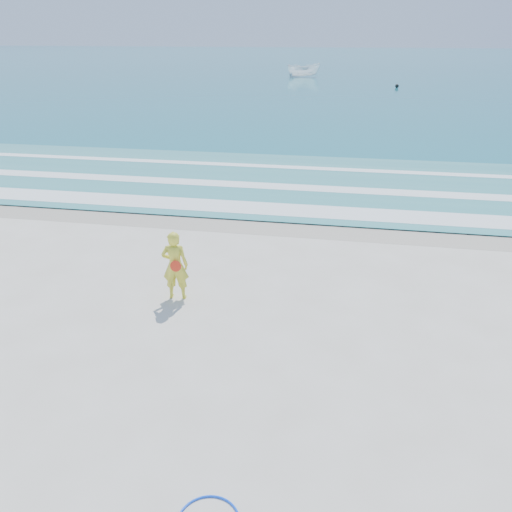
# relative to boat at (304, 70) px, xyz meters

# --- Properties ---
(ground) EXTENTS (400.00, 400.00, 0.00)m
(ground) POSITION_rel_boat_xyz_m (4.09, -67.28, -0.95)
(ground) COLOR silver
(ground) RESTS_ON ground
(wet_sand) EXTENTS (400.00, 2.40, 0.00)m
(wet_sand) POSITION_rel_boat_xyz_m (4.09, -58.28, -0.95)
(wet_sand) COLOR #B2A893
(wet_sand) RESTS_ON ground
(ocean) EXTENTS (400.00, 190.00, 0.04)m
(ocean) POSITION_rel_boat_xyz_m (4.09, 37.72, -0.93)
(ocean) COLOR #19727F
(ocean) RESTS_ON ground
(shallow) EXTENTS (400.00, 10.00, 0.01)m
(shallow) POSITION_rel_boat_xyz_m (4.09, -53.28, -0.90)
(shallow) COLOR #59B7AD
(shallow) RESTS_ON ocean
(foam_near) EXTENTS (400.00, 1.40, 0.01)m
(foam_near) POSITION_rel_boat_xyz_m (4.09, -56.98, -0.90)
(foam_near) COLOR white
(foam_near) RESTS_ON shallow
(foam_mid) EXTENTS (400.00, 0.90, 0.01)m
(foam_mid) POSITION_rel_boat_xyz_m (4.09, -54.08, -0.90)
(foam_mid) COLOR white
(foam_mid) RESTS_ON shallow
(foam_far) EXTENTS (400.00, 0.60, 0.01)m
(foam_far) POSITION_rel_boat_xyz_m (4.09, -50.78, -0.90)
(foam_far) COLOR white
(foam_far) RESTS_ON shallow
(boat) EXTENTS (5.02, 3.20, 1.82)m
(boat) POSITION_rel_boat_xyz_m (0.00, 0.00, 0.00)
(boat) COLOR white
(boat) RESTS_ON ocean
(buoy) EXTENTS (0.42, 0.42, 0.42)m
(buoy) POSITION_rel_boat_xyz_m (11.79, -12.64, -0.70)
(buoy) COLOR black
(buoy) RESTS_ON ocean
(woman) EXTENTS (0.69, 0.50, 1.74)m
(woman) POSITION_rel_boat_xyz_m (2.70, -63.89, -0.08)
(woman) COLOR yellow
(woman) RESTS_ON ground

